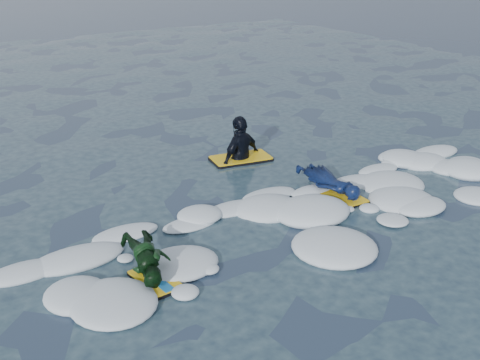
{
  "coord_description": "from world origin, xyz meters",
  "views": [
    {
      "loc": [
        -4.55,
        -6.08,
        4.19
      ],
      "look_at": [
        0.29,
        1.6,
        0.49
      ],
      "focal_mm": 45.0,
      "sensor_mm": 36.0,
      "label": 1
    }
  ],
  "objects": [
    {
      "name": "ground",
      "position": [
        0.0,
        0.0,
        0.0
      ],
      "size": [
        120.0,
        120.0,
        0.0
      ],
      "primitive_type": "plane",
      "color": "#192A3D",
      "rests_on": "ground"
    },
    {
      "name": "prone_child_unit",
      "position": [
        -1.89,
        0.39,
        0.24
      ],
      "size": [
        0.86,
        1.3,
        0.47
      ],
      "rotation": [
        0.0,
        0.0,
        1.67
      ],
      "color": "black",
      "rests_on": "ground"
    },
    {
      "name": "foam_band",
      "position": [
        0.0,
        1.03,
        0.0
      ],
      "size": [
        12.0,
        3.1,
        0.3
      ],
      "primitive_type": null,
      "color": "white",
      "rests_on": "ground"
    },
    {
      "name": "waiting_rider_unit",
      "position": [
        1.47,
        3.45,
        0.04
      ],
      "size": [
        1.28,
        0.84,
        1.78
      ],
      "rotation": [
        0.0,
        0.0,
        -0.17
      ],
      "color": "black",
      "rests_on": "ground"
    },
    {
      "name": "prone_woman_unit",
      "position": [
        1.93,
        1.24,
        0.2
      ],
      "size": [
        0.64,
        1.56,
        0.39
      ],
      "rotation": [
        0.0,
        0.0,
        1.54
      ],
      "color": "black",
      "rests_on": "ground"
    }
  ]
}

